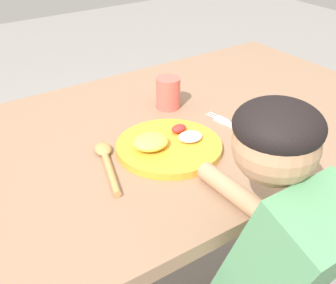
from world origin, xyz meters
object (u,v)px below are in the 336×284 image
Objects in this scene: spoon at (107,160)px; fork at (238,128)px; plate at (167,145)px; drinking_cup at (168,93)px.

fork is at bearing -80.32° from spoon.
plate is 2.86× the size of drinking_cup.
drinking_cup is at bearing 55.14° from plate.
drinking_cup reaches higher than fork.
plate reaches higher than fork.
fork is 0.36m from spoon.
plate reaches higher than spoon.
fork is 2.41× the size of drinking_cup.
spoon is at bearing 77.49° from fork.
fork is 1.02× the size of spoon.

